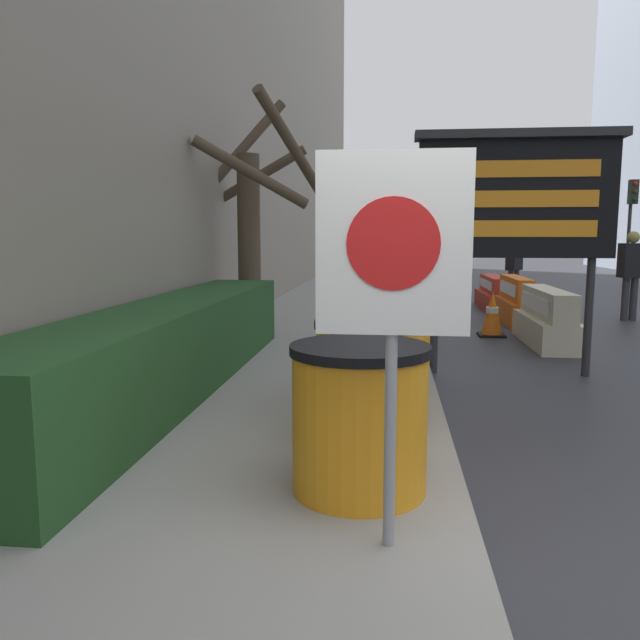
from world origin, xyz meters
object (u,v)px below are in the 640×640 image
at_px(barrel_drum_back, 386,353).
at_px(traffic_cone_near, 492,314).
at_px(warning_sign, 393,271).
at_px(jersey_barrier_cream, 547,320).
at_px(jersey_barrier_orange_far, 515,303).
at_px(jersey_barrier_red_striped, 494,294).
at_px(pedestrian_worker, 631,268).
at_px(traffic_light_near_curb, 426,199).
at_px(barrel_drum_foreground, 360,418).
at_px(traffic_light_far_side, 631,208).
at_px(pedestrian_passerby, 514,263).
at_px(message_board, 516,198).
at_px(barrel_drum_middle, 369,378).

xyz_separation_m(barrel_drum_back, traffic_cone_near, (1.79, 4.99, -0.23)).
relative_size(warning_sign, jersey_barrier_cream, 0.91).
relative_size(jersey_barrier_orange_far, jersey_barrier_red_striped, 0.91).
xyz_separation_m(jersey_barrier_cream, pedestrian_worker, (2.38, 3.12, 0.68)).
relative_size(jersey_barrier_orange_far, traffic_light_near_curb, 0.50).
bearing_deg(barrel_drum_foreground, jersey_barrier_red_striped, 76.85).
relative_size(barrel_drum_back, traffic_light_near_curb, 0.24).
height_order(warning_sign, traffic_light_near_curb, traffic_light_near_curb).
xyz_separation_m(barrel_drum_back, traffic_light_far_side, (8.49, 17.46, 2.03)).
distance_m(jersey_barrier_orange_far, pedestrian_passerby, 4.24).
relative_size(jersey_barrier_red_striped, traffic_light_near_curb, 0.55).
distance_m(barrel_drum_back, traffic_cone_near, 5.30).
bearing_deg(message_board, barrel_drum_middle, -118.40).
xyz_separation_m(jersey_barrier_cream, jersey_barrier_red_striped, (0.00, 5.04, -0.06)).
xyz_separation_m(jersey_barrier_red_striped, traffic_cone_near, (-0.73, -4.28, 0.06)).
xyz_separation_m(traffic_cone_near, pedestrian_passerby, (1.47, 5.88, 0.60)).
bearing_deg(jersey_barrier_red_striped, warning_sign, -101.58).
height_order(message_board, jersey_barrier_orange_far, message_board).
distance_m(barrel_drum_foreground, traffic_light_near_curb, 16.41).
distance_m(warning_sign, traffic_light_near_curb, 16.99).
xyz_separation_m(warning_sign, traffic_cone_near, (1.76, 7.84, -1.18)).
distance_m(barrel_drum_foreground, barrel_drum_middle, 1.08).
distance_m(jersey_barrier_red_striped, traffic_light_near_curb, 5.58).
bearing_deg(traffic_cone_near, barrel_drum_back, -109.79).
distance_m(barrel_drum_back, traffic_light_far_side, 19.52).
xyz_separation_m(barrel_drum_middle, traffic_light_near_curb, (1.26, 15.13, 2.23)).
distance_m(traffic_light_far_side, pedestrian_worker, 10.85).
bearing_deg(barrel_drum_foreground, traffic_light_far_side, 66.24).
relative_size(traffic_light_near_curb, pedestrian_worker, 2.17).
height_order(message_board, jersey_barrier_red_striped, message_board).
distance_m(jersey_barrier_red_striped, traffic_cone_near, 4.34).
distance_m(message_board, traffic_cone_near, 3.51).
bearing_deg(jersey_barrier_red_striped, traffic_light_far_side, 53.94).
bearing_deg(warning_sign, traffic_cone_near, 77.37).
relative_size(message_board, pedestrian_passerby, 1.76).
xyz_separation_m(jersey_barrier_cream, jersey_barrier_orange_far, (0.00, 2.51, 0.01)).
height_order(jersey_barrier_cream, jersey_barrier_red_striped, jersey_barrier_cream).
height_order(jersey_barrier_orange_far, pedestrian_worker, pedestrian_worker).
bearing_deg(traffic_light_far_side, pedestrian_passerby, -128.37).
height_order(traffic_cone_near, traffic_light_near_curb, traffic_light_near_curb).
bearing_deg(jersey_barrier_cream, traffic_light_near_curb, 98.03).
distance_m(message_board, pedestrian_passerby, 9.13).
bearing_deg(jersey_barrier_cream, traffic_light_far_side, 65.72).
relative_size(jersey_barrier_cream, traffic_cone_near, 2.75).
relative_size(barrel_drum_back, jersey_barrier_red_striped, 0.43).
height_order(jersey_barrier_red_striped, traffic_cone_near, traffic_cone_near).
height_order(message_board, traffic_cone_near, message_board).
height_order(message_board, traffic_light_far_side, traffic_light_far_side).
height_order(jersey_barrier_orange_far, traffic_light_far_side, traffic_light_far_side).
bearing_deg(jersey_barrier_cream, pedestrian_passerby, 83.60).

